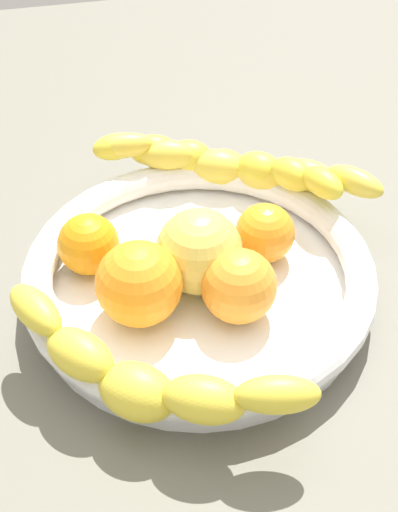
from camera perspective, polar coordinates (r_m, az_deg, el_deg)
kitchen_counter at (r=64.28cm, az=0.00°, el=-4.05°), size 120.00×120.00×3.00cm
fruit_bowl at (r=61.68cm, az=0.00°, el=-1.71°), size 28.70×28.70×4.20cm
banana_draped_left at (r=69.11cm, az=3.05°, el=6.72°), size 23.85×13.84×5.04cm
banana_draped_right at (r=69.60cm, az=1.74°, el=6.93°), size 20.86×13.40×5.64cm
banana_arching_top at (r=51.94cm, az=-4.32°, el=-8.89°), size 20.26×15.91×5.44cm
orange_front at (r=57.35cm, az=-4.55°, el=-2.10°), size 6.72×6.72×6.72cm
orange_mid_left at (r=57.67cm, az=3.04°, el=-2.29°), size 5.88×5.88×5.88cm
orange_mid_right at (r=63.03cm, az=4.99°, el=1.73°), size 5.05×5.05×5.05cm
orange_rear at (r=62.34cm, az=-8.34°, el=0.88°), size 5.12×5.12×5.12cm
apple_yellow at (r=59.61cm, az=-0.03°, el=0.32°), size 6.97×6.97×6.97cm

